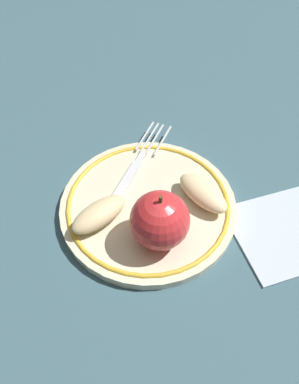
% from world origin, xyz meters
% --- Properties ---
extents(ground_plane, '(2.00, 2.00, 0.00)m').
position_xyz_m(ground_plane, '(0.00, 0.00, 0.00)').
color(ground_plane, '#3A5A65').
extents(plate, '(0.23, 0.23, 0.02)m').
position_xyz_m(plate, '(-0.02, 0.01, 0.01)').
color(plate, beige).
rests_on(plate, ground_plane).
extents(apple_red_whole, '(0.07, 0.07, 0.08)m').
position_xyz_m(apple_red_whole, '(-0.00, -0.04, 0.05)').
color(apple_red_whole, red).
rests_on(apple_red_whole, plate).
extents(apple_slice_front, '(0.08, 0.08, 0.02)m').
position_xyz_m(apple_slice_front, '(0.05, 0.01, 0.03)').
color(apple_slice_front, beige).
rests_on(apple_slice_front, plate).
extents(apple_slice_back, '(0.08, 0.08, 0.02)m').
position_xyz_m(apple_slice_back, '(-0.07, -0.02, 0.03)').
color(apple_slice_back, beige).
rests_on(apple_slice_back, plate).
extents(fork, '(0.08, 0.18, 0.00)m').
position_xyz_m(fork, '(-0.04, 0.06, 0.02)').
color(fork, silver).
rests_on(fork, plate).
extents(napkin_folded, '(0.16, 0.15, 0.01)m').
position_xyz_m(napkin_folded, '(0.16, -0.02, 0.00)').
color(napkin_folded, silver).
rests_on(napkin_folded, ground_plane).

